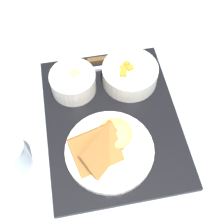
# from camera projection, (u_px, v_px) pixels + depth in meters

# --- Properties ---
(ground_plane) EXTENTS (4.00, 4.00, 0.00)m
(ground_plane) POSITION_uv_depth(u_px,v_px,m) (112.00, 121.00, 0.75)
(ground_plane) COLOR #99A3AD
(serving_tray) EXTENTS (0.43, 0.34, 0.01)m
(serving_tray) POSITION_uv_depth(u_px,v_px,m) (112.00, 120.00, 0.75)
(serving_tray) COLOR black
(serving_tray) RESTS_ON ground_plane
(bowl_salad) EXTENTS (0.14, 0.14, 0.06)m
(bowl_salad) POSITION_uv_depth(u_px,v_px,m) (130.00, 74.00, 0.78)
(bowl_salad) COLOR silver
(bowl_salad) RESTS_ON serving_tray
(bowl_soup) EXTENTS (0.11, 0.11, 0.06)m
(bowl_soup) POSITION_uv_depth(u_px,v_px,m) (73.00, 81.00, 0.76)
(bowl_soup) COLOR silver
(bowl_soup) RESTS_ON serving_tray
(plate_main) EXTENTS (0.20, 0.20, 0.09)m
(plate_main) POSITION_uv_depth(u_px,v_px,m) (110.00, 147.00, 0.68)
(plate_main) COLOR silver
(plate_main) RESTS_ON serving_tray
(knife) EXTENTS (0.02, 0.17, 0.01)m
(knife) POSITION_uv_depth(u_px,v_px,m) (107.00, 60.00, 0.83)
(knife) COLOR silver
(knife) RESTS_ON serving_tray
(spoon) EXTENTS (0.04, 0.16, 0.01)m
(spoon) POSITION_uv_depth(u_px,v_px,m) (117.00, 65.00, 0.82)
(spoon) COLOR silver
(spoon) RESTS_ON serving_tray
(glass_water) EXTENTS (0.07, 0.07, 0.09)m
(glass_water) POSITION_uv_depth(u_px,v_px,m) (13.00, 157.00, 0.66)
(glass_water) COLOR silver
(glass_water) RESTS_ON ground_plane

